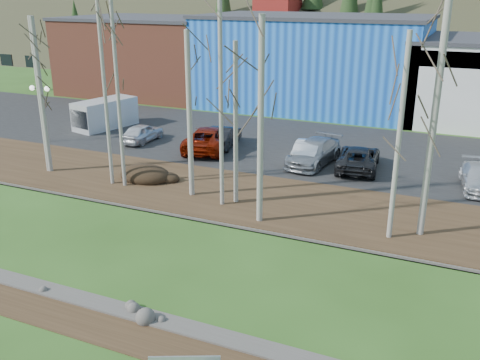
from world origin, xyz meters
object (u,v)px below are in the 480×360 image
at_px(car_5, 358,158).
at_px(car_6, 479,177).
at_px(car_4, 310,150).
at_px(street_lamp, 41,98).
at_px(car_0, 142,133).
at_px(car_1, 223,136).
at_px(car_2, 210,138).
at_px(car_3, 314,152).
at_px(van_grey, 103,114).

xyz_separation_m(car_5, car_6, (6.78, -0.75, -0.06)).
bearing_deg(car_5, car_4, -14.79).
height_order(street_lamp, car_6, street_lamp).
xyz_separation_m(car_0, car_4, (12.30, 0.51, 0.06)).
distance_m(car_1, car_2, 1.20).
xyz_separation_m(car_3, car_5, (2.75, 0.12, -0.05)).
distance_m(street_lamp, car_2, 12.31).
bearing_deg(street_lamp, car_5, -0.77).
distance_m(car_0, car_6, 22.27).
relative_size(car_0, van_grey, 0.72).
relative_size(car_2, car_3, 1.10).
height_order(car_4, car_6, car_4).
bearing_deg(car_0, van_grey, -23.17).
relative_size(car_2, car_6, 1.29).
relative_size(car_1, van_grey, 0.83).
distance_m(car_0, car_5, 15.48).
bearing_deg(car_4, car_6, 168.31).
relative_size(car_1, car_3, 0.85).
distance_m(car_5, van_grey, 20.62).
height_order(car_0, car_3, car_3).
relative_size(street_lamp, car_3, 0.77).
height_order(street_lamp, car_4, street_lamp).
bearing_deg(car_3, car_2, -174.07).
xyz_separation_m(car_0, car_5, (15.48, 0.07, 0.05)).
relative_size(car_4, van_grey, 0.81).
xyz_separation_m(car_1, car_2, (-0.47, -1.10, 0.07)).
bearing_deg(car_2, car_1, -125.04).
bearing_deg(car_3, car_0, -173.21).
relative_size(car_1, car_2, 0.77).
distance_m(car_1, car_3, 6.98).
height_order(car_2, car_3, car_2).
xyz_separation_m(street_lamp, car_3, (19.07, 2.79, -2.40)).
distance_m(car_3, van_grey, 17.90).
distance_m(car_0, van_grey, 5.50).
height_order(car_2, car_5, car_2).
height_order(car_2, car_4, car_2).
relative_size(street_lamp, car_4, 0.92).
xyz_separation_m(street_lamp, car_6, (28.60, 2.16, -2.51)).
bearing_deg(car_6, street_lamp, 176.58).
relative_size(street_lamp, van_grey, 0.75).
bearing_deg(van_grey, car_4, 7.53).
bearing_deg(street_lamp, car_4, 1.83).
bearing_deg(car_1, car_0, 1.98).
relative_size(car_3, car_6, 1.17).
xyz_separation_m(car_1, car_3, (6.87, -1.25, 0.03)).
relative_size(street_lamp, car_0, 1.04).
bearing_deg(car_2, street_lamp, 2.25).
xyz_separation_m(car_2, car_6, (16.87, -0.77, -0.15)).
relative_size(car_2, van_grey, 1.07).
xyz_separation_m(car_1, van_grey, (-10.89, 0.98, 0.37)).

